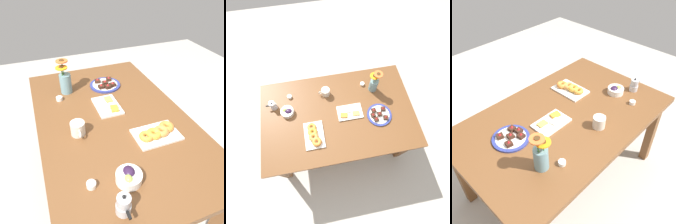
# 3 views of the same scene
# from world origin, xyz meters

# --- Properties ---
(ground_plane) EXTENTS (6.00, 6.00, 0.00)m
(ground_plane) POSITION_xyz_m (0.00, 0.00, 0.00)
(ground_plane) COLOR #B7B2A8
(dining_table) EXTENTS (1.60, 1.00, 0.74)m
(dining_table) POSITION_xyz_m (0.00, 0.00, 0.65)
(dining_table) COLOR brown
(dining_table) RESTS_ON ground_plane
(coffee_mug) EXTENTS (0.13, 0.09, 0.09)m
(coffee_mug) POSITION_xyz_m (0.09, -0.26, 0.79)
(coffee_mug) COLOR beige
(coffee_mug) RESTS_ON dining_table
(grape_bowl) EXTENTS (0.13, 0.13, 0.07)m
(grape_bowl) POSITION_xyz_m (0.51, -0.10, 0.77)
(grape_bowl) COLOR white
(grape_bowl) RESTS_ON dining_table
(cheese_platter) EXTENTS (0.26, 0.17, 0.03)m
(cheese_platter) POSITION_xyz_m (-0.12, 0.01, 0.75)
(cheese_platter) COLOR white
(cheese_platter) RESTS_ON dining_table
(croissant_platter) EXTENTS (0.19, 0.28, 0.05)m
(croissant_platter) POSITION_xyz_m (0.28, 0.19, 0.76)
(croissant_platter) COLOR white
(croissant_platter) RESTS_ON dining_table
(jam_cup_honey) EXTENTS (0.05, 0.05, 0.03)m
(jam_cup_honey) POSITION_xyz_m (0.48, -0.29, 0.76)
(jam_cup_honey) COLOR white
(jam_cup_honey) RESTS_ON dining_table
(jam_cup_berry) EXTENTS (0.05, 0.05, 0.03)m
(jam_cup_berry) POSITION_xyz_m (-0.33, -0.30, 0.76)
(jam_cup_berry) COLOR white
(jam_cup_berry) RESTS_ON dining_table
(dessert_plate) EXTENTS (0.25, 0.25, 0.05)m
(dessert_plate) POSITION_xyz_m (-0.42, 0.10, 0.75)
(dessert_plate) COLOR navy
(dessert_plate) RESTS_ON dining_table
(flower_vase) EXTENTS (0.12, 0.11, 0.27)m
(flower_vase) POSITION_xyz_m (-0.43, -0.23, 0.84)
(flower_vase) COLOR #6B939E
(flower_vase) RESTS_ON dining_table
(moka_pot) EXTENTS (0.11, 0.07, 0.12)m
(moka_pot) POSITION_xyz_m (0.65, -0.19, 0.79)
(moka_pot) COLOR #B7B7BC
(moka_pot) RESTS_ON dining_table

